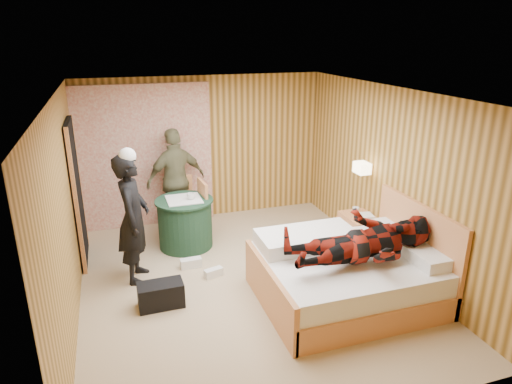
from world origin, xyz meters
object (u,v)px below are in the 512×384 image
object	(u,v)px
wall_lamp	(362,168)
woman_standing	(133,219)
duffel_bag	(161,295)
chair_near	(196,207)
bed	(349,274)
man_on_bed	(365,231)
chair_far	(179,199)
round_table	(185,223)
nightstand	(358,233)
man_at_table	(176,180)

from	to	relation	value
wall_lamp	woman_standing	bearing A→B (deg)	177.94
duffel_bag	chair_near	bearing A→B (deg)	64.29
bed	duffel_bag	xyz separation A→B (m)	(-2.26, 0.53, -0.18)
chair_near	man_on_bed	world-z (taller)	man_on_bed
bed	chair_near	world-z (taller)	bed
chair_far	woman_standing	bearing A→B (deg)	-98.97
woman_standing	man_on_bed	bearing A→B (deg)	-109.10
woman_standing	chair_near	bearing A→B (deg)	-35.54
bed	chair_far	size ratio (longest dim) A/B	2.29
wall_lamp	round_table	world-z (taller)	wall_lamp
round_table	chair_far	xyz separation A→B (m)	(0.03, 0.69, 0.15)
nightstand	man_at_table	world-z (taller)	man_at_table
wall_lamp	chair_far	bearing A→B (deg)	147.09
bed	nightstand	size ratio (longest dim) A/B	3.49
round_table	chair_near	distance (m)	0.29
woman_standing	wall_lamp	bearing A→B (deg)	-79.60
bed	duffel_bag	distance (m)	2.33
wall_lamp	chair_far	distance (m)	3.03
wall_lamp	round_table	bearing A→B (deg)	160.13
nightstand	man_at_table	bearing A→B (deg)	144.41
nightstand	bed	bearing A→B (deg)	-125.12
chair_near	man_on_bed	bearing A→B (deg)	27.21
duffel_bag	man_on_bed	bearing A→B (deg)	-19.17
wall_lamp	nightstand	size ratio (longest dim) A/B	0.43
man_at_table	chair_far	bearing A→B (deg)	106.14
chair_far	duffel_bag	bearing A→B (deg)	-84.93
duffel_bag	woman_standing	xyz separation A→B (m)	(-0.21, 0.78, 0.72)
round_table	bed	bearing A→B (deg)	-51.12
round_table	woman_standing	size ratio (longest dim) A/B	0.51
nightstand	duffel_bag	bearing A→B (deg)	-169.59
bed	nightstand	bearing A→B (deg)	54.88
nightstand	duffel_bag	world-z (taller)	nightstand
bed	man_on_bed	xyz separation A→B (m)	(0.03, -0.23, 0.67)
round_table	woman_standing	world-z (taller)	woman_standing
bed	nightstand	distance (m)	1.32
duffel_bag	wall_lamp	bearing A→B (deg)	11.33
duffel_bag	man_at_table	world-z (taller)	man_at_table
man_on_bed	chair_near	bearing A→B (deg)	122.04
nightstand	man_on_bed	bearing A→B (deg)	-119.12
man_at_table	nightstand	bearing A→B (deg)	129.39
wall_lamp	man_on_bed	world-z (taller)	man_on_bed
bed	chair_far	world-z (taller)	bed
round_table	chair_far	distance (m)	0.71
round_table	man_on_bed	size ratio (longest dim) A/B	0.50
chair_far	wall_lamp	bearing A→B (deg)	-12.90
duffel_bag	nightstand	bearing A→B (deg)	9.48
round_table	chair_near	size ratio (longest dim) A/B	0.88
bed	woman_standing	xyz separation A→B (m)	(-2.48, 1.31, 0.54)
duffel_bag	man_on_bed	xyz separation A→B (m)	(2.29, -0.76, 0.85)
woman_standing	man_at_table	world-z (taller)	woman_standing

